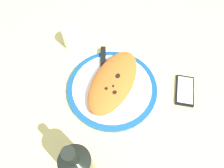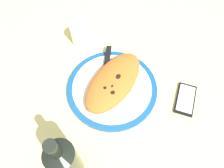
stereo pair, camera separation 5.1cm
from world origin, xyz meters
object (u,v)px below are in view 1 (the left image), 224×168
at_px(fork, 135,87).
at_px(knife, 103,65).
at_px(calzone, 113,81).
at_px(wine_bottle, 79,167).
at_px(plate, 112,88).
at_px(smartphone, 185,90).
at_px(water_glass, 72,39).

distance_m(fork, knife, 0.15).
xyz_separation_m(calzone, wine_bottle, (-0.30, -0.07, 0.07)).
bearing_deg(plate, calzone, -4.67).
distance_m(fork, wine_bottle, 0.34).
bearing_deg(calzone, fork, -68.89).
distance_m(plate, knife, 0.10).
bearing_deg(smartphone, calzone, 115.65).
height_order(fork, water_glass, water_glass).
height_order(plate, smartphone, plate).
relative_size(smartphone, water_glass, 1.45).
xyz_separation_m(water_glass, wine_bottle, (-0.40, -0.31, 0.07)).
bearing_deg(water_glass, wine_bottle, -142.11).
xyz_separation_m(plate, wine_bottle, (-0.29, -0.07, 0.10)).
relative_size(plate, water_glass, 3.47).
distance_m(smartphone, water_glass, 0.48).
bearing_deg(smartphone, fork, 117.53).
distance_m(calzone, water_glass, 0.26).
xyz_separation_m(knife, water_glass, (0.04, 0.17, 0.02)).
bearing_deg(wine_bottle, knife, 21.48).
bearing_deg(plate, water_glass, 66.89).
xyz_separation_m(fork, water_glass, (0.07, 0.31, 0.02)).
bearing_deg(calzone, plate, 175.33).
xyz_separation_m(smartphone, wine_bottle, (-0.41, 0.17, 0.11)).
relative_size(plate, calzone, 1.13).
bearing_deg(plate, knife, 48.77).
bearing_deg(fork, knife, 78.86).
relative_size(smartphone, wine_bottle, 0.50).
bearing_deg(plate, wine_bottle, -167.30).
xyz_separation_m(fork, smartphone, (0.09, -0.16, -0.02)).
height_order(plate, wine_bottle, wine_bottle).
bearing_deg(calzone, water_glass, 68.85).
relative_size(calzone, wine_bottle, 1.05).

